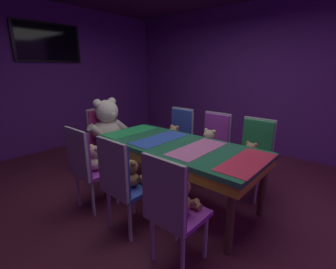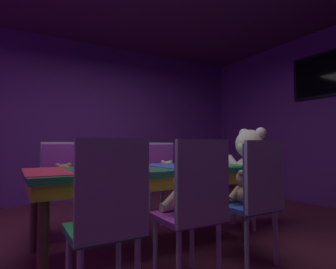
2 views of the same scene
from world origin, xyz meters
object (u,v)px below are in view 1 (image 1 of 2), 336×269
at_px(chair_right_2, 179,133).
at_px(teddy_right_0, 250,154).
at_px(chair_left_2, 85,162).
at_px(teddy_left_1, 132,174).
at_px(chair_left_0, 170,204).
at_px(banquet_table, 177,151).
at_px(throne_chair, 102,133).
at_px(teddy_right_1, 209,142).
at_px(wall_tv, 48,43).
at_px(teddy_right_2, 174,136).
at_px(chair_right_1, 214,140).
at_px(teddy_left_2, 96,159).
at_px(chair_right_0, 255,149).
at_px(chair_left_1, 120,178).
at_px(king_teddy_bear, 108,125).
at_px(teddy_left_0, 181,197).

bearing_deg(chair_right_2, teddy_right_0, 84.57).
bearing_deg(chair_left_2, teddy_left_1, -75.77).
bearing_deg(chair_left_0, chair_left_2, 89.44).
xyz_separation_m(banquet_table, throne_chair, (0.00, 1.54, -0.06)).
height_order(teddy_right_1, wall_tv, wall_tv).
bearing_deg(teddy_right_2, chair_right_1, 105.81).
distance_m(teddy_left_2, chair_right_0, 1.96).
height_order(chair_left_1, teddy_left_1, chair_left_1).
bearing_deg(king_teddy_bear, chair_right_2, 46.46).
relative_size(banquet_table, chair_left_0, 2.05).
bearing_deg(teddy_right_0, teddy_right_2, -88.66).
xyz_separation_m(teddy_right_0, chair_right_2, (0.12, 1.21, 0.03)).
height_order(chair_right_1, teddy_right_1, chair_right_1).
bearing_deg(teddy_right_2, banquet_table, 42.54).
distance_m(teddy_left_1, king_teddy_bear, 1.51).
height_order(chair_left_2, teddy_right_0, chair_left_2).
bearing_deg(chair_right_1, chair_left_0, 19.70).
relative_size(teddy_left_0, chair_right_0, 0.32).
relative_size(teddy_right_0, wall_tv, 0.23).
distance_m(chair_left_0, wall_tv, 4.08).
distance_m(banquet_table, chair_left_2, 1.05).
bearing_deg(teddy_left_2, chair_left_0, -97.15).
xyz_separation_m(chair_left_1, throne_chair, (0.82, 1.51, 0.00)).
relative_size(chair_right_2, king_teddy_bear, 1.33).
bearing_deg(chair_right_2, chair_right_0, 91.26).
relative_size(teddy_left_2, king_teddy_bear, 0.43).
distance_m(banquet_table, king_teddy_bear, 1.37).
bearing_deg(chair_right_2, chair_left_0, 36.48).
relative_size(chair_left_2, teddy_right_2, 3.27).
height_order(teddy_left_1, chair_left_2, chair_left_2).
relative_size(chair_left_1, king_teddy_bear, 1.33).
bearing_deg(chair_right_2, chair_left_2, -1.13).
xyz_separation_m(chair_right_2, king_teddy_bear, (-0.80, 0.76, 0.16)).
distance_m(chair_right_2, wall_tv, 3.00).
bearing_deg(teddy_left_2, chair_left_1, -102.38).
bearing_deg(throne_chair, teddy_left_1, -23.99).
height_order(throne_chair, wall_tv, wall_tv).
relative_size(chair_left_0, teddy_right_2, 3.27).
height_order(banquet_table, chair_left_2, chair_left_2).
xyz_separation_m(teddy_left_1, chair_left_2, (-0.15, 0.61, 0.02)).
bearing_deg(king_teddy_bear, teddy_right_0, 19.20).
bearing_deg(wall_tv, teddy_left_2, -105.49).
relative_size(teddy_left_1, chair_right_2, 0.30).
bearing_deg(teddy_left_0, throne_chair, 72.10).
distance_m(king_teddy_bear, wall_tv, 2.17).
bearing_deg(king_teddy_bear, throne_chair, 180.00).
bearing_deg(chair_right_2, teddy_left_2, -1.24).
height_order(chair_right_0, throne_chair, same).
distance_m(teddy_left_2, throne_chair, 1.13).
height_order(teddy_left_0, king_teddy_bear, king_teddy_bear).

